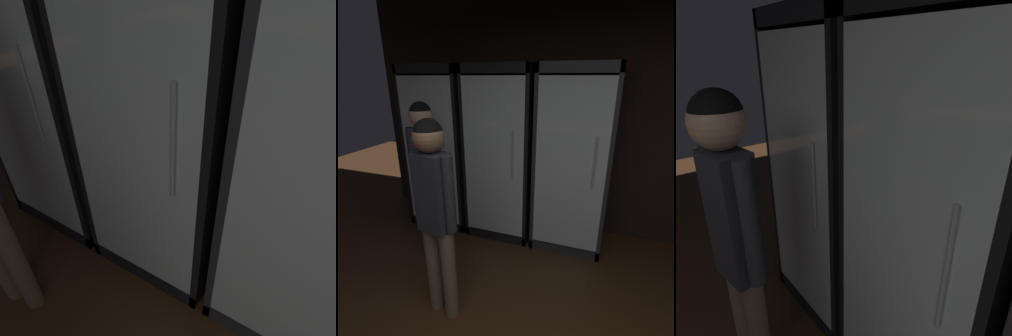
% 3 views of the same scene
% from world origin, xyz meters
% --- Properties ---
extents(wall_back, '(6.00, 0.06, 2.80)m').
position_xyz_m(wall_back, '(0.00, 3.03, 1.40)').
color(wall_back, black).
rests_on(wall_back, ground).
extents(cooler_far_left, '(0.76, 0.64, 1.98)m').
position_xyz_m(cooler_far_left, '(-1.95, 2.72, 0.97)').
color(cooler_far_left, black).
rests_on(cooler_far_left, ground).
extents(cooler_left, '(0.76, 0.64, 1.98)m').
position_xyz_m(cooler_left, '(-1.15, 2.72, 0.97)').
color(cooler_left, black).
rests_on(cooler_left, ground).
extents(cooler_center, '(0.76, 0.64, 1.98)m').
position_xyz_m(cooler_center, '(-0.35, 2.72, 0.97)').
color(cooler_center, '#2B2B30').
rests_on(cooler_center, ground).
extents(shopper_near, '(0.33, 0.22, 1.64)m').
position_xyz_m(shopper_near, '(-1.67, 1.91, 1.05)').
color(shopper_near, '#72604C').
rests_on(shopper_near, ground).
extents(shopper_far, '(0.36, 0.21, 1.60)m').
position_xyz_m(shopper_far, '(-1.17, 1.32, 0.98)').
color(shopper_far, '#72604C').
rests_on(shopper_far, ground).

